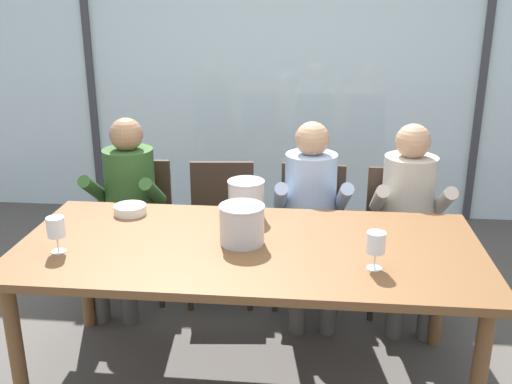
{
  "coord_description": "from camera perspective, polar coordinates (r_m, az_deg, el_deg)",
  "views": [
    {
      "loc": [
        0.29,
        -2.6,
        1.93
      ],
      "look_at": [
        0.0,
        0.35,
        0.91
      ],
      "focal_mm": 41.13,
      "sensor_mm": 36.0,
      "label": 1
    }
  ],
  "objects": [
    {
      "name": "hillside_vineyard",
      "position": [
        8.64,
        3.81,
        13.21
      ],
      "size": [
        13.46,
        2.4,
        2.16
      ],
      "primitive_type": "cube",
      "color": "#477A38",
      "rests_on": "ground"
    },
    {
      "name": "dining_table",
      "position": [
        2.89,
        -0.69,
        -6.37
      ],
      "size": [
        2.26,
        1.03,
        0.76
      ],
      "color": "brown",
      "rests_on": "ground"
    },
    {
      "name": "window_mullion_left",
      "position": [
        5.46,
        -15.84,
        11.6
      ],
      "size": [
        0.06,
        0.06,
        2.6
      ],
      "primitive_type": "cube",
      "color": "#38383D",
      "rests_on": "ground"
    },
    {
      "name": "window_mullion_right",
      "position": [
        5.28,
        21.23,
        10.82
      ],
      "size": [
        0.06,
        0.06,
        2.6
      ],
      "primitive_type": "cube",
      "color": "#38383D",
      "rests_on": "ground"
    },
    {
      "name": "chair_near_curtain",
      "position": [
        3.98,
        -11.41,
        -2.41
      ],
      "size": [
        0.47,
        0.47,
        0.87
      ],
      "rotation": [
        0.0,
        0.0,
        0.07
      ],
      "color": "#332319",
      "rests_on": "ground"
    },
    {
      "name": "ice_bucket_primary",
      "position": [
        2.84,
        -1.38,
        -3.09
      ],
      "size": [
        0.23,
        0.23,
        0.2
      ],
      "color": "#B7B7BC",
      "rests_on": "dining_table"
    },
    {
      "name": "tasting_bowl",
      "position": [
        3.31,
        -12.15,
        -1.67
      ],
      "size": [
        0.18,
        0.18,
        0.05
      ],
      "primitive_type": "cylinder",
      "color": "silver",
      "rests_on": "dining_table"
    },
    {
      "name": "person_olive_shirt",
      "position": [
        3.79,
        -12.46,
        -0.78
      ],
      "size": [
        0.47,
        0.62,
        1.19
      ],
      "rotation": [
        0.0,
        0.0,
        -0.03
      ],
      "color": "#2D5123",
      "rests_on": "ground"
    },
    {
      "name": "window_glass_panel",
      "position": [
        5.13,
        2.41,
        11.84
      ],
      "size": [
        7.46,
        0.03,
        2.6
      ],
      "primitive_type": "cube",
      "color": "silver",
      "rests_on": "ground"
    },
    {
      "name": "ice_bucket_secondary",
      "position": [
        3.17,
        -0.97,
        -0.59
      ],
      "size": [
        0.2,
        0.2,
        0.21
      ],
      "color": "#B7B7BC",
      "rests_on": "dining_table"
    },
    {
      "name": "chair_right_of_center",
      "position": [
        3.85,
        13.85,
        -3.36
      ],
      "size": [
        0.45,
        0.45,
        0.87
      ],
      "rotation": [
        0.0,
        0.0,
        0.01
      ],
      "color": "#332319",
      "rests_on": "ground"
    },
    {
      "name": "person_beige_jumper",
      "position": [
        3.66,
        14.7,
        -1.69
      ],
      "size": [
        0.46,
        0.61,
        1.19
      ],
      "rotation": [
        0.0,
        0.0,
        0.01
      ],
      "color": "#B7AD9E",
      "rests_on": "ground"
    },
    {
      "name": "ground",
      "position": [
        4.09,
        0.91,
        -9.2
      ],
      "size": [
        14.0,
        14.0,
        0.0
      ],
      "primitive_type": "plane",
      "color": "#4C4742"
    },
    {
      "name": "person_pale_blue_shirt",
      "position": [
        3.61,
        5.38,
        -1.41
      ],
      "size": [
        0.49,
        0.63,
        1.19
      ],
      "rotation": [
        0.0,
        0.0,
        0.09
      ],
      "color": "#9EB2D1",
      "rests_on": "ground"
    },
    {
      "name": "chair_center",
      "position": [
        3.83,
        5.35,
        -2.96
      ],
      "size": [
        0.48,
        0.48,
        0.87
      ],
      "rotation": [
        0.0,
        0.0,
        -0.09
      ],
      "color": "#332319",
      "rests_on": "ground"
    },
    {
      "name": "wine_glass_near_bucket",
      "position": [
        2.63,
        11.57,
        -5.0
      ],
      "size": [
        0.08,
        0.08,
        0.17
      ],
      "color": "silver",
      "rests_on": "dining_table"
    },
    {
      "name": "chair_left_of_center",
      "position": [
        3.87,
        -3.35,
        -2.69
      ],
      "size": [
        0.48,
        0.48,
        0.87
      ],
      "rotation": [
        0.0,
        0.0,
        0.09
      ],
      "color": "#332319",
      "rests_on": "ground"
    },
    {
      "name": "wine_glass_by_left_taster",
      "position": [
        2.89,
        -18.88,
        -3.4
      ],
      "size": [
        0.08,
        0.08,
        0.17
      ],
      "color": "silver",
      "rests_on": "dining_table"
    }
  ]
}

